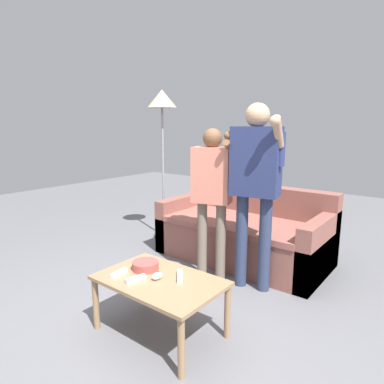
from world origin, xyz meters
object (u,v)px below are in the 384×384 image
Objects in this scene: game_remote_nunchuk at (157,276)px; game_remote_wand_far at (180,276)px; coffee_table at (160,286)px; snack_bowl at (145,266)px; couch at (244,233)px; game_remote_wand_near at (119,273)px; game_remote_wand_spare at (136,279)px; player_center at (212,186)px; player_right at (255,176)px; floor_lamp at (162,109)px.

game_remote_nunchuk is 0.16m from game_remote_wand_far.
snack_bowl is at bearing 165.38° from coffee_table.
game_remote_wand_near is at bearing -91.14° from couch.
game_remote_wand_spare is at bearing 2.64° from game_remote_wand_near.
couch is at bearing 94.23° from game_remote_wand_spare.
game_remote_wand_near is (-0.03, -1.10, -0.48)m from player_center.
couch is at bearing 89.85° from player_center.
game_remote_wand_near reaches higher than coffee_table.
game_remote_wand_far is (0.34, -1.50, 0.15)m from couch.
game_remote_nunchuk reaches higher than game_remote_wand_spare.
game_remote_nunchuk is 0.59× the size of game_remote_wand_far.
player_right is at bearing -54.67° from couch.
couch is 1.62m from coffee_table.
game_remote_wand_far is at bearing -44.11° from floor_lamp.
coffee_table is 5.68× the size of game_remote_wand_spare.
player_right is 1.33m from game_remote_wand_spare.
snack_bowl is 2.33m from floor_lamp.
coffee_table is 0.21m from snack_bowl.
game_remote_nunchuk is at bearing -134.67° from game_remote_wand_far.
couch is 1.25× the size of player_center.
floor_lamp is at bearing 135.89° from game_remote_wand_far.
floor_lamp is at bearing 124.18° from game_remote_wand_near.
player_right reaches higher than snack_bowl.
snack_bowl is 1.03m from player_center.
snack_bowl is 0.20m from game_remote_wand_near.
coffee_table is 0.31m from game_remote_wand_near.
player_right is 11.10× the size of game_remote_wand_far.
game_remote_wand_spare is (-0.28, -1.15, -0.61)m from player_right.
coffee_table is at bearing 26.36° from game_remote_wand_near.
couch is 1.74m from game_remote_wand_near.
floor_lamp is 12.80× the size of game_remote_wand_far.
player_right is 1.11m from game_remote_wand_far.
game_remote_wand_spare is at bearing -52.17° from floor_lamp.
floor_lamp reaches higher than game_remote_wand_spare.
game_remote_nunchuk is 0.05× the size of floor_lamp.
player_center is 0.87× the size of player_right.
game_remote_wand_spare is (0.16, 0.01, -0.00)m from game_remote_wand_near.
coffee_table is 0.16m from game_remote_wand_far.
game_remote_wand_far is at bearing -68.71° from player_center.
floor_lamp is 2.50m from game_remote_wand_spare.
game_remote_wand_near and game_remote_wand_far have the same top height.
floor_lamp is at bearing 160.55° from player_right.
coffee_table is 2.51m from floor_lamp.
couch reaches higher than game_remote_nunchuk.
coffee_table is at bearing 57.66° from game_remote_nunchuk.
coffee_table is (0.23, -1.60, 0.08)m from couch.
floor_lamp is at bearing 129.02° from snack_bowl.
player_right reaches higher than game_remote_wand_near.
floor_lamp is at bearing 131.68° from game_remote_nunchuk.
game_remote_wand_near is (-0.03, -1.74, 0.15)m from couch.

